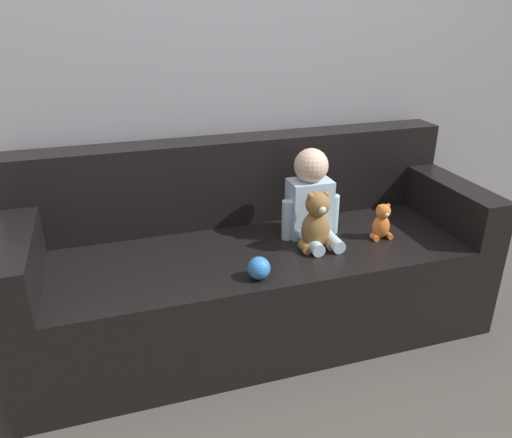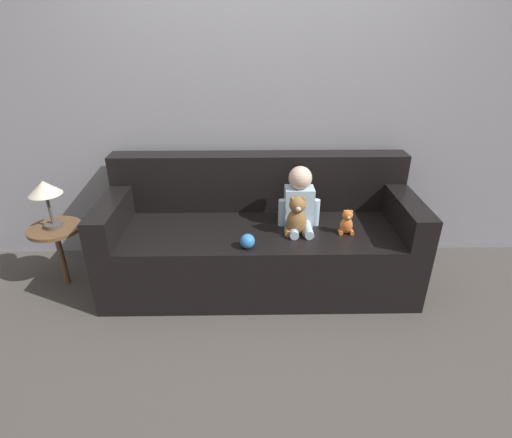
{
  "view_description": "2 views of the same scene",
  "coord_description": "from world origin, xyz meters",
  "px_view_note": "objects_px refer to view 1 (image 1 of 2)",
  "views": [
    {
      "loc": [
        -0.64,
        -2.0,
        1.53
      ],
      "look_at": [
        -0.04,
        -0.13,
        0.66
      ],
      "focal_mm": 35.0,
      "sensor_mm": 36.0,
      "label": 1
    },
    {
      "loc": [
        -0.07,
        -2.52,
        1.79
      ],
      "look_at": [
        -0.03,
        -0.01,
        0.53
      ],
      "focal_mm": 28.0,
      "sensor_mm": 36.0,
      "label": 2
    }
  ],
  "objects_px": {
    "person_baby": "(311,199)",
    "teddy_bear_brown": "(316,222)",
    "couch": "(253,266)",
    "toy_ball": "(259,268)",
    "plush_toy_side": "(382,222)"
  },
  "relations": [
    {
      "from": "teddy_bear_brown",
      "to": "plush_toy_side",
      "type": "distance_m",
      "value": 0.35
    },
    {
      "from": "person_baby",
      "to": "toy_ball",
      "type": "relative_size",
      "value": 4.5
    },
    {
      "from": "teddy_bear_brown",
      "to": "toy_ball",
      "type": "bearing_deg",
      "value": -151.54
    },
    {
      "from": "couch",
      "to": "teddy_bear_brown",
      "type": "distance_m",
      "value": 0.41
    },
    {
      "from": "plush_toy_side",
      "to": "toy_ball",
      "type": "relative_size",
      "value": 1.86
    },
    {
      "from": "couch",
      "to": "toy_ball",
      "type": "distance_m",
      "value": 0.41
    },
    {
      "from": "person_baby",
      "to": "plush_toy_side",
      "type": "relative_size",
      "value": 2.43
    },
    {
      "from": "person_baby",
      "to": "teddy_bear_brown",
      "type": "bearing_deg",
      "value": -102.35
    },
    {
      "from": "person_baby",
      "to": "teddy_bear_brown",
      "type": "distance_m",
      "value": 0.15
    },
    {
      "from": "person_baby",
      "to": "toy_ball",
      "type": "distance_m",
      "value": 0.5
    },
    {
      "from": "couch",
      "to": "toy_ball",
      "type": "relative_size",
      "value": 23.02
    },
    {
      "from": "plush_toy_side",
      "to": "teddy_bear_brown",
      "type": "bearing_deg",
      "value": -179.57
    },
    {
      "from": "plush_toy_side",
      "to": "couch",
      "type": "bearing_deg",
      "value": 163.86
    },
    {
      "from": "couch",
      "to": "teddy_bear_brown",
      "type": "bearing_deg",
      "value": -35.04
    },
    {
      "from": "couch",
      "to": "plush_toy_side",
      "type": "bearing_deg",
      "value": -16.14
    }
  ]
}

